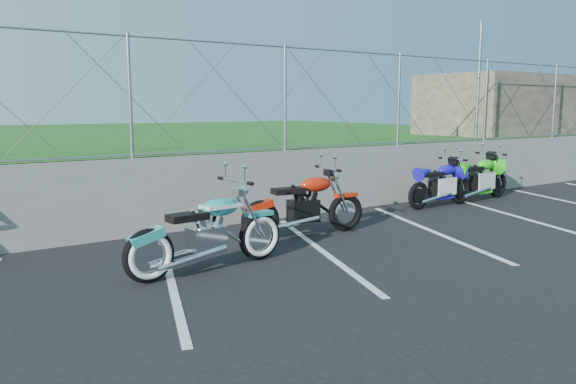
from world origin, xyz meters
TOP-DOWN VIEW (x-y plane):
  - ground at (0.00, 0.00)m, footprint 90.00×90.00m
  - retaining_wall at (0.00, 3.50)m, footprint 30.00×0.22m
  - grass_field at (0.00, 13.50)m, footprint 30.00×20.00m
  - stone_building at (10.50, 5.50)m, footprint 5.00×3.00m
  - chain_link_fence at (0.00, 3.50)m, footprint 28.00×0.03m
  - sign_pole at (7.20, 3.90)m, footprint 0.08×0.08m
  - parking_lines at (1.20, 1.00)m, footprint 18.29×4.31m
  - cruiser_turquoise at (-1.84, 0.98)m, footprint 2.35×0.74m
  - naked_orange at (0.38, 1.93)m, footprint 2.25×0.76m
  - sportbike_green at (5.78, 2.60)m, footprint 2.09×0.74m
  - sportbike_blue at (4.46, 2.60)m, footprint 1.98×0.70m

SIDE VIEW (x-z plane):
  - ground at x=0.00m, z-range 0.00..0.00m
  - parking_lines at x=1.20m, z-range 0.00..0.01m
  - sportbike_blue at x=4.46m, z-range -0.07..0.95m
  - sportbike_green at x=5.78m, z-range -0.07..1.00m
  - cruiser_turquoise at x=-1.84m, z-range -0.12..1.05m
  - naked_orange at x=0.38m, z-range -0.08..1.04m
  - retaining_wall at x=0.00m, z-range 0.00..1.30m
  - grass_field at x=0.00m, z-range 0.00..1.30m
  - stone_building at x=10.50m, z-range 1.30..3.10m
  - chain_link_fence at x=0.00m, z-range 1.30..3.30m
  - sign_pole at x=7.20m, z-range 1.30..4.30m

